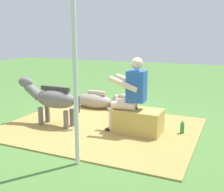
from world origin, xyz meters
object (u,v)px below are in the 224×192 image
(pony_lying, at_px, (98,101))
(soda_bottle, at_px, (182,128))
(hay_bale, at_px, (139,122))
(person_seated, at_px, (130,92))
(pony_standing, at_px, (52,98))
(tent_pole_left, at_px, (75,70))

(pony_lying, height_order, soda_bottle, pony_lying)
(hay_bale, distance_m, pony_lying, 1.80)
(person_seated, xyz_separation_m, pony_standing, (1.44, 0.25, -0.19))
(pony_lying, relative_size, soda_bottle, 5.27)
(pony_lying, xyz_separation_m, soda_bottle, (-2.08, 0.90, -0.07))
(soda_bottle, bearing_deg, pony_standing, 12.69)
(hay_bale, xyz_separation_m, person_seated, (0.16, 0.01, 0.50))
(person_seated, relative_size, tent_pole_left, 0.52)
(hay_bale, distance_m, tent_pole_left, 1.80)
(pony_standing, xyz_separation_m, soda_bottle, (-2.30, -0.52, -0.40))
(hay_bale, height_order, pony_lying, hay_bale)
(hay_bale, distance_m, pony_standing, 1.65)
(person_seated, distance_m, pony_lying, 1.77)
(hay_bale, bearing_deg, soda_bottle, -159.71)
(pony_standing, relative_size, soda_bottle, 5.28)
(hay_bale, distance_m, person_seated, 0.52)
(tent_pole_left, bearing_deg, pony_standing, -43.21)
(pony_standing, distance_m, tent_pole_left, 1.85)
(pony_standing, bearing_deg, hay_bale, -170.78)
(soda_bottle, bearing_deg, person_seated, 17.11)
(hay_bale, xyz_separation_m, pony_standing, (1.60, 0.26, 0.31))
(person_seated, xyz_separation_m, pony_lying, (1.22, -1.17, -0.52))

